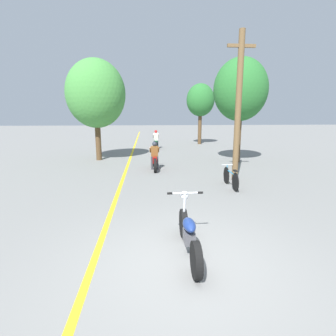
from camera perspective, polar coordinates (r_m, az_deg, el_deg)
ground_plane at (r=5.20m, az=3.72°, el=-19.54°), size 120.00×120.00×0.00m
lane_stripe_center at (r=16.89m, az=-8.13°, el=2.41°), size 0.14×48.00×0.01m
utility_pole at (r=11.00m, az=15.06°, el=12.90°), size 1.10×0.24×5.83m
roadside_tree_right_near at (r=15.39m, az=15.51°, el=16.03°), size 2.95×2.66×5.70m
roadside_tree_right_far at (r=24.11m, az=7.08°, el=14.37°), size 2.48×2.23×5.33m
roadside_tree_left at (r=16.01m, az=-15.45°, el=15.27°), size 3.36×3.02×5.76m
motorcycle_foreground at (r=5.27m, az=4.52°, el=-13.96°), size 0.75×2.14×1.09m
motorcycle_rider_lead at (r=12.93m, az=-2.94°, el=2.00°), size 0.50×2.13×1.37m
motorcycle_rider_far at (r=20.79m, az=-2.64°, el=5.74°), size 0.50×2.06×1.45m
bicycle_parked at (r=10.05m, az=13.50°, el=-2.08°), size 0.44×1.73×0.77m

